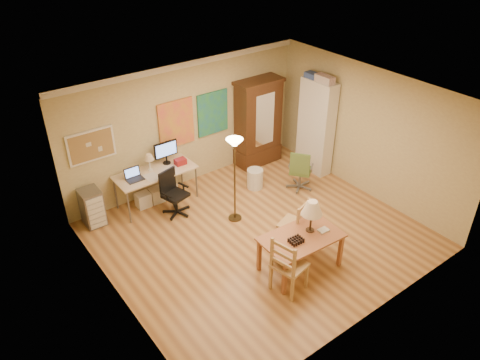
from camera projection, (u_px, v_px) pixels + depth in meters
floor at (260, 235)px, 8.78m from camera, size 5.50×5.50×0.00m
crown_molding at (183, 65)px, 9.06m from camera, size 5.50×0.08×0.12m
corkboard at (91, 146)px, 8.63m from camera, size 0.90×0.04×0.62m
art_panel_left at (176, 124)px, 9.57m from camera, size 0.80×0.04×1.00m
art_panel_right at (213, 113)px, 10.03m from camera, size 0.75×0.04×0.95m
dining_table at (305, 228)px, 7.67m from camera, size 1.37×0.86×1.26m
ladder_chair_back at (294, 225)px, 8.30m from camera, size 0.57×0.56×0.97m
ladder_chair_left at (288, 266)px, 7.33m from camera, size 0.56×0.57×1.05m
torchiere_lamp at (235, 156)px, 8.50m from camera, size 0.32×0.32×1.75m
computer_desk at (157, 183)px, 9.52m from camera, size 1.63×0.71×1.23m
office_chair_black at (175, 202)px, 9.27m from camera, size 0.57×0.57×0.93m
office_chair_green at (300, 179)px, 10.03m from camera, size 0.60×0.60×0.94m
drawer_cart at (92, 207)px, 8.91m from camera, size 0.37×0.45×0.74m
armoire at (258, 128)px, 10.72m from camera, size 1.10×0.52×2.03m
bookshelf at (316, 127)px, 10.34m from camera, size 0.32×0.85×2.13m
wastebin at (255, 179)px, 10.09m from camera, size 0.35×0.35×0.44m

